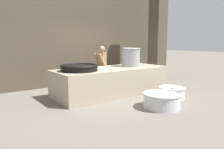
# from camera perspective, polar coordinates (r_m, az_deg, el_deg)

# --- Properties ---
(ground_plane) EXTENTS (60.00, 60.00, 0.00)m
(ground_plane) POSITION_cam_1_polar(r_m,az_deg,el_deg) (7.14, -0.00, -5.01)
(ground_plane) COLOR slate
(back_wall) EXTENTS (7.66, 0.24, 3.87)m
(back_wall) POSITION_cam_1_polar(r_m,az_deg,el_deg) (8.87, -8.83, 10.18)
(back_wall) COLOR #4C4233
(back_wall) RESTS_ON ground_plane
(support_pillar) EXTENTS (0.55, 0.55, 3.87)m
(support_pillar) POSITION_cam_1_polar(r_m,az_deg,el_deg) (9.35, 11.82, 10.02)
(support_pillar) COLOR #4C4233
(support_pillar) RESTS_ON ground_plane
(hearth_platform) EXTENTS (3.72, 1.43, 0.84)m
(hearth_platform) POSITION_cam_1_polar(r_m,az_deg,el_deg) (7.05, -0.00, -1.69)
(hearth_platform) COLOR tan
(hearth_platform) RESTS_ON ground_plane
(giant_wok_near) EXTENTS (1.10, 1.10, 0.19)m
(giant_wok_near) POSITION_cam_1_polar(r_m,az_deg,el_deg) (6.38, -8.55, 1.85)
(giant_wok_near) COLOR black
(giant_wok_near) RESTS_ON hearth_platform
(stock_pot) EXTENTS (0.65, 0.65, 0.63)m
(stock_pot) POSITION_cam_1_polar(r_m,az_deg,el_deg) (7.44, 4.97, 4.61)
(stock_pot) COLOR gray
(stock_pot) RESTS_ON hearth_platform
(cook) EXTENTS (0.39, 0.58, 1.52)m
(cook) POSITION_cam_1_polar(r_m,az_deg,el_deg) (7.97, -2.66, 2.43)
(cook) COLOR #9E7551
(cook) RESTS_ON ground_plane
(prep_bowl_vegetables) EXTENTS (0.80, 0.91, 0.67)m
(prep_bowl_vegetables) POSITION_cam_1_polar(r_m,az_deg,el_deg) (6.76, 15.35, -4.44)
(prep_bowl_vegetables) COLOR silver
(prep_bowl_vegetables) RESTS_ON ground_plane
(prep_bowl_meat) EXTENTS (0.97, 0.97, 0.39)m
(prep_bowl_meat) POSITION_cam_1_polar(r_m,az_deg,el_deg) (5.76, 12.87, -6.41)
(prep_bowl_meat) COLOR silver
(prep_bowl_meat) RESTS_ON ground_plane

